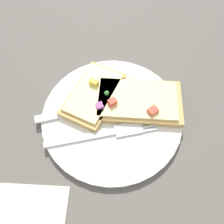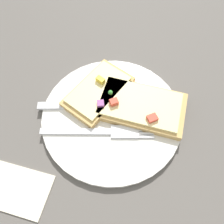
{
  "view_description": "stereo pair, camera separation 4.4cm",
  "coord_description": "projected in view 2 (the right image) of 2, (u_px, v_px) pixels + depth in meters",
  "views": [
    {
      "loc": [
        0.01,
        -0.21,
        0.41
      ],
      "look_at": [
        0.0,
        0.0,
        0.02
      ],
      "focal_mm": 35.0,
      "sensor_mm": 36.0,
      "label": 1
    },
    {
      "loc": [
        0.05,
        -0.21,
        0.41
      ],
      "look_at": [
        0.0,
        0.0,
        0.02
      ],
      "focal_mm": 35.0,
      "sensor_mm": 36.0,
      "label": 2
    }
  ],
  "objects": [
    {
      "name": "knife",
      "position": [
        78.0,
        105.0,
        0.46
      ],
      "size": [
        0.2,
        0.07,
        0.01
      ],
      "rotation": [
        0.0,
        0.0,
        6.57
      ],
      "color": "silver",
      "rests_on": "plate"
    },
    {
      "name": "pizza_slice_main",
      "position": [
        140.0,
        105.0,
        0.45
      ],
      "size": [
        0.19,
        0.11,
        0.03
      ],
      "rotation": [
        0.0,
        0.0,
        6.27
      ],
      "color": "tan",
      "rests_on": "plate"
    },
    {
      "name": "napkin",
      "position": [
        13.0,
        188.0,
        0.39
      ],
      "size": [
        0.13,
        0.08,
        0.01
      ],
      "color": "beige",
      "rests_on": "ground"
    },
    {
      "name": "plate",
      "position": [
        112.0,
        116.0,
        0.46
      ],
      "size": [
        0.29,
        0.29,
        0.01
      ],
      "color": "silver",
      "rests_on": "ground"
    },
    {
      "name": "pizza_slice_corner",
      "position": [
        99.0,
        91.0,
        0.47
      ],
      "size": [
        0.14,
        0.17,
        0.03
      ],
      "rotation": [
        0.0,
        0.0,
        1.18
      ],
      "color": "tan",
      "rests_on": "plate"
    },
    {
      "name": "fork",
      "position": [
        103.0,
        132.0,
        0.43
      ],
      "size": [
        0.22,
        0.07,
        0.01
      ],
      "rotation": [
        0.0,
        0.0,
        6.54
      ],
      "color": "silver",
      "rests_on": "plate"
    },
    {
      "name": "crumb_scatter",
      "position": [
        111.0,
        86.0,
        0.48
      ],
      "size": [
        0.06,
        0.11,
        0.01
      ],
      "color": "tan",
      "rests_on": "plate"
    },
    {
      "name": "ground_plane",
      "position": [
        112.0,
        117.0,
        0.46
      ],
      "size": [
        4.0,
        4.0,
        0.0
      ],
      "primitive_type": "plane",
      "color": "#56514C"
    }
  ]
}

